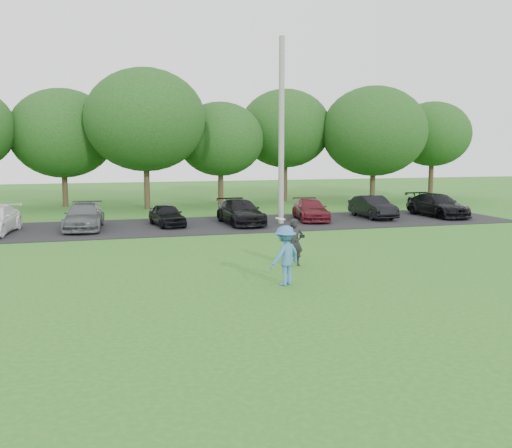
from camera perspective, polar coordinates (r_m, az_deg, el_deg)
The scene contains 7 objects.
ground at distance 15.73m, azimuth 3.46°, elevation -6.34°, with size 100.00×100.00×0.00m, color #27651D.
parking_lot at distance 28.12m, azimuth -5.22°, elevation -0.11°, with size 32.00×6.50×0.03m, color black.
utility_pole at distance 28.41m, azimuth 2.55°, elevation 9.19°, with size 0.28×0.28×9.13m, color gray.
frisbee_player at distance 15.82m, azimuth 2.92°, elevation -3.15°, with size 1.24×1.10×1.91m.
camera_bystander at distance 18.39m, azimuth 3.91°, elevation -1.85°, with size 0.57×0.43×1.53m.
parked_cars at distance 27.87m, azimuth -6.98°, elevation 1.05°, with size 28.24×4.80×1.24m.
tree_row at distance 37.76m, azimuth -5.75°, elevation 9.30°, with size 42.39×9.85×8.64m.
Camera 1 is at (-5.01, -14.41, 3.80)m, focal length 40.00 mm.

